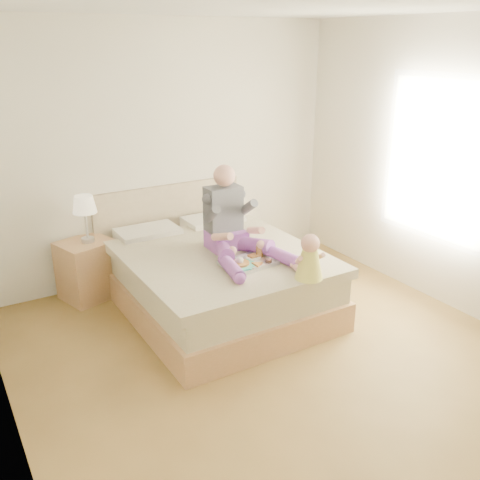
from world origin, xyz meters
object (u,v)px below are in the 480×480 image
nightstand (87,270)px  adult (232,227)px  tray (248,261)px  baby (309,260)px  bed (212,275)px

nightstand → adult: (1.11, -1.00, 0.55)m
tray → baby: bearing=-68.0°
bed → nightstand: bed is taller
adult → tray: bearing=-95.3°
nightstand → baby: baby is taller
adult → baby: 0.87m
bed → nightstand: size_ratio=3.63×
tray → baby: (0.28, -0.50, 0.13)m
bed → tray: size_ratio=4.52×
bed → adult: size_ratio=2.21×
adult → baby: size_ratio=2.55×
nightstand → baby: (1.36, -1.83, 0.47)m
nightstand → tray: 1.74m
nightstand → adult: adult is taller
bed → nightstand: bearing=141.5°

